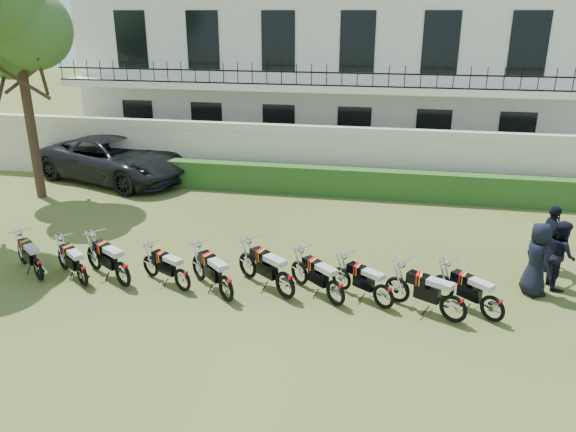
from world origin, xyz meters
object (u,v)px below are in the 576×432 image
at_px(motorcycle_4, 226,282).
at_px(motorcycle_8, 454,302).
at_px(motorcycle_6, 336,287).
at_px(officer_5, 551,239).
at_px(officer_3, 537,259).
at_px(motorcycle_3, 182,275).
at_px(motorcycle_5, 285,279).
at_px(officer_4, 560,254).
at_px(motorcycle_2, 122,268).
at_px(motorcycle_1, 82,270).
at_px(suv, 115,159).
at_px(motorcycle_0, 38,264).
at_px(tree_west_near, 15,20).
at_px(motorcycle_9, 493,303).
at_px(motorcycle_7, 384,291).

height_order(motorcycle_4, motorcycle_8, same).
distance_m(motorcycle_6, officer_5, 5.80).
height_order(motorcycle_4, officer_3, officer_3).
distance_m(motorcycle_3, motorcycle_5, 2.42).
bearing_deg(officer_4, motorcycle_2, 95.85).
xyz_separation_m(motorcycle_6, motorcycle_8, (2.49, -0.24, 0.02)).
bearing_deg(motorcycle_5, motorcycle_1, 131.62).
height_order(motorcycle_3, suv, suv).
height_order(motorcycle_0, motorcycle_8, motorcycle_8).
distance_m(motorcycle_5, officer_4, 6.47).
height_order(motorcycle_3, officer_5, officer_5).
height_order(motorcycle_1, suv, suv).
relative_size(motorcycle_4, officer_3, 0.84).
relative_size(motorcycle_4, officer_5, 0.85).
bearing_deg(motorcycle_1, suv, 60.32).
bearing_deg(officer_3, tree_west_near, 54.89).
relative_size(motorcycle_8, suv, 0.28).
bearing_deg(motorcycle_5, motorcycle_9, -54.11).
bearing_deg(suv, officer_5, -91.41).
relative_size(motorcycle_0, motorcycle_1, 1.01).
height_order(motorcycle_2, motorcycle_8, motorcycle_2).
relative_size(motorcycle_2, officer_3, 0.99).
distance_m(tree_west_near, motorcycle_6, 13.57).
bearing_deg(motorcycle_9, motorcycle_7, 127.60).
bearing_deg(officer_4, officer_5, -5.49).
xyz_separation_m(motorcycle_1, suv, (-3.45, 8.42, 0.40)).
bearing_deg(motorcycle_0, motorcycle_9, -51.12).
xyz_separation_m(motorcycle_8, motorcycle_9, (0.81, 0.19, -0.03)).
relative_size(motorcycle_3, officer_5, 0.91).
relative_size(tree_west_near, motorcycle_1, 5.43).
height_order(motorcycle_6, motorcycle_8, motorcycle_8).
xyz_separation_m(motorcycle_0, motorcycle_4, (4.76, -0.13, 0.03)).
distance_m(motorcycle_8, motorcycle_9, 0.83).
distance_m(motorcycle_2, officer_4, 10.26).
bearing_deg(motorcycle_6, motorcycle_5, 126.71).
bearing_deg(motorcycle_7, motorcycle_0, 126.63).
distance_m(suv, officer_4, 15.74).
relative_size(motorcycle_3, motorcycle_6, 1.07).
bearing_deg(officer_4, officer_3, 123.33).
xyz_separation_m(tree_west_near, motorcycle_8, (13.51, -6.02, -5.40)).
height_order(motorcycle_6, officer_5, officer_5).
relative_size(tree_west_near, motorcycle_6, 5.41).
bearing_deg(motorcycle_5, suv, 83.41).
distance_m(tree_west_near, motorcycle_2, 9.96).
distance_m(tree_west_near, motorcycle_5, 12.59).
height_order(motorcycle_3, motorcycle_5, motorcycle_5).
xyz_separation_m(motorcycle_1, motorcycle_5, (4.83, 0.33, 0.07)).
bearing_deg(motorcycle_2, motorcycle_1, 132.10).
height_order(motorcycle_5, motorcycle_9, motorcycle_5).
relative_size(motorcycle_3, motorcycle_9, 1.08).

